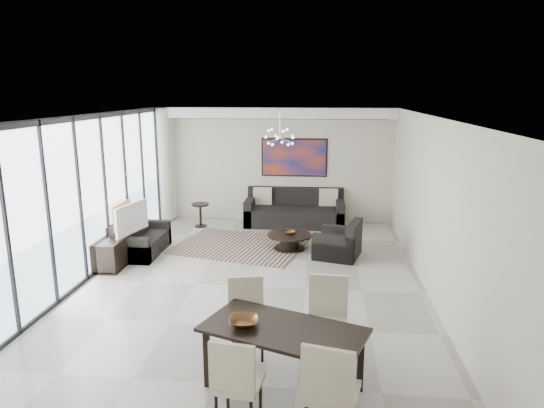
# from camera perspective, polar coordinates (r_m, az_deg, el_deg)

# --- Properties ---
(room_shell) EXTENTS (6.00, 9.00, 2.90)m
(room_shell) POSITION_cam_1_polar(r_m,az_deg,el_deg) (8.02, 0.53, -0.19)
(room_shell) COLOR #A8A39B
(room_shell) RESTS_ON ground
(window_wall) EXTENTS (0.37, 8.95, 2.90)m
(window_wall) POSITION_cam_1_polar(r_m,az_deg,el_deg) (8.94, -21.15, 0.43)
(window_wall) COLOR silver
(window_wall) RESTS_ON floor
(soffit) EXTENTS (5.98, 0.40, 0.26)m
(soffit) POSITION_cam_1_polar(r_m,az_deg,el_deg) (12.13, 0.24, 10.66)
(soffit) COLOR white
(soffit) RESTS_ON room_shell
(painting) EXTENTS (1.68, 0.04, 0.98)m
(painting) POSITION_cam_1_polar(r_m,az_deg,el_deg) (12.37, 2.63, 5.48)
(painting) COLOR #AC3A17
(painting) RESTS_ON room_shell
(chandelier) EXTENTS (0.66, 0.66, 0.71)m
(chandelier) POSITION_cam_1_polar(r_m,az_deg,el_deg) (10.35, 0.93, 7.89)
(chandelier) COLOR silver
(chandelier) RESTS_ON room_shell
(rug) EXTENTS (3.06, 2.60, 0.01)m
(rug) POSITION_cam_1_polar(r_m,az_deg,el_deg) (10.63, -3.70, -4.92)
(rug) COLOR black
(rug) RESTS_ON floor
(coffee_table) EXTENTS (0.95, 0.95, 0.33)m
(coffee_table) POSITION_cam_1_polar(r_m,az_deg,el_deg) (10.37, 2.05, -4.32)
(coffee_table) COLOR black
(coffee_table) RESTS_ON floor
(bowl_coffee) EXTENTS (0.26, 0.26, 0.07)m
(bowl_coffee) POSITION_cam_1_polar(r_m,az_deg,el_deg) (10.30, 2.18, -3.39)
(bowl_coffee) COLOR brown
(bowl_coffee) RESTS_ON coffee_table
(sofa_main) EXTENTS (2.46, 1.01, 0.89)m
(sofa_main) POSITION_cam_1_polar(r_m,az_deg,el_deg) (12.23, 2.69, -1.03)
(sofa_main) COLOR black
(sofa_main) RESTS_ON floor
(loveseat) EXTENTS (0.82, 1.46, 0.73)m
(loveseat) POSITION_cam_1_polar(r_m,az_deg,el_deg) (10.47, -15.32, -4.27)
(loveseat) COLOR black
(loveseat) RESTS_ON floor
(armchair) EXTENTS (1.04, 1.08, 0.75)m
(armchair) POSITION_cam_1_polar(r_m,az_deg,el_deg) (9.98, 7.91, -4.74)
(armchair) COLOR black
(armchair) RESTS_ON floor
(side_table) EXTENTS (0.43, 0.43, 0.59)m
(side_table) POSITION_cam_1_polar(r_m,az_deg,el_deg) (12.13, -8.42, -0.83)
(side_table) COLOR black
(side_table) RESTS_ON floor
(tv_console) EXTENTS (0.50, 1.79, 0.56)m
(tv_console) POSITION_cam_1_polar(r_m,az_deg,el_deg) (10.17, -17.33, -4.73)
(tv_console) COLOR black
(tv_console) RESTS_ON floor
(television) EXTENTS (0.36, 1.04, 0.60)m
(television) POSITION_cam_1_polar(r_m,az_deg,el_deg) (9.97, -16.67, -1.59)
(television) COLOR gray
(television) RESTS_ON tv_console
(dining_table) EXTENTS (1.98, 1.46, 0.74)m
(dining_table) POSITION_cam_1_polar(r_m,az_deg,el_deg) (5.57, 1.34, -15.19)
(dining_table) COLOR black
(dining_table) RESTS_ON floor
(dining_chair_sw) EXTENTS (0.51, 0.51, 0.99)m
(dining_chair_sw) POSITION_cam_1_polar(r_m,az_deg,el_deg) (5.04, -4.32, -19.71)
(dining_chair_sw) COLOR beige
(dining_chair_sw) RESTS_ON floor
(dining_chair_se) EXTENTS (0.59, 0.59, 1.07)m
(dining_chair_se) POSITION_cam_1_polar(r_m,az_deg,el_deg) (4.84, 6.79, -20.57)
(dining_chair_se) COLOR beige
(dining_chair_se) RESTS_ON floor
(dining_chair_nw) EXTENTS (0.54, 0.54, 0.99)m
(dining_chair_nw) POSITION_cam_1_polar(r_m,az_deg,el_deg) (6.33, -3.04, -12.42)
(dining_chair_nw) COLOR beige
(dining_chair_nw) RESTS_ON floor
(dining_chair_ne) EXTENTS (0.51, 0.51, 1.06)m
(dining_chair_ne) POSITION_cam_1_polar(r_m,az_deg,el_deg) (6.23, 6.56, -12.49)
(dining_chair_ne) COLOR beige
(dining_chair_ne) RESTS_ON floor
(bowl_dining) EXTENTS (0.36, 0.36, 0.08)m
(bowl_dining) POSITION_cam_1_polar(r_m,az_deg,el_deg) (5.59, -3.35, -13.66)
(bowl_dining) COLOR brown
(bowl_dining) RESTS_ON dining_table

